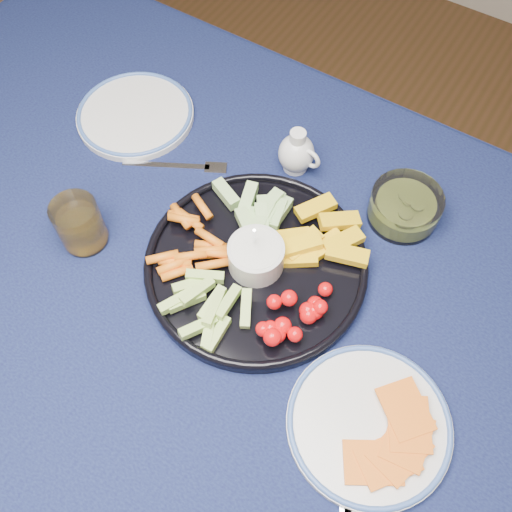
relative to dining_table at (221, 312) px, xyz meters
The scene contains 9 objects.
dining_table is the anchor object (origin of this frame).
crudite_platter 0.13m from the dining_table, 66.71° to the left, with size 0.36×0.36×0.12m.
creamer_pitcher 0.31m from the dining_table, 94.62° to the left, with size 0.08×0.07×0.09m.
pickle_bowl 0.36m from the dining_table, 57.07° to the left, with size 0.12×0.12×0.06m.
cheese_plate 0.33m from the dining_table, 11.96° to the right, with size 0.23×0.23×0.03m.
juice_tumbler 0.28m from the dining_table, behind, with size 0.08×0.08×0.09m.
fork_left 0.28m from the dining_table, 138.40° to the left, with size 0.18×0.11×0.00m.
fork_right 0.35m from the dining_table, 25.37° to the right, with size 0.11×0.15×0.00m.
side_plate_extra 0.43m from the dining_table, 147.24° to the left, with size 0.23×0.23×0.02m.
Camera 1 is at (0.28, -0.32, 1.57)m, focal length 40.00 mm.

